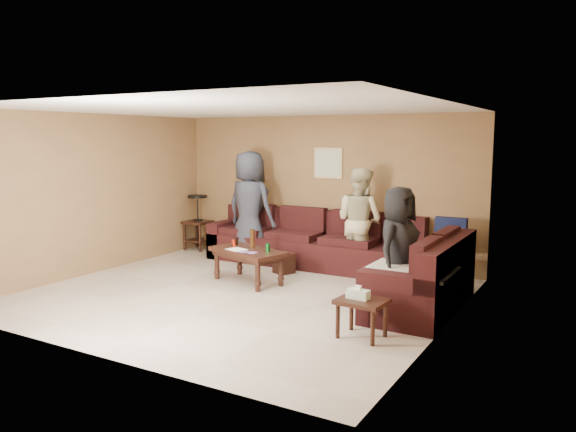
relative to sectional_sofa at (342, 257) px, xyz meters
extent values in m
plane|color=#BDB1A0|center=(-0.81, -1.52, -0.33)|extent=(5.50, 5.50, 0.00)
cube|color=silver|center=(-0.81, -1.52, 2.12)|extent=(5.50, 5.00, 0.10)
cube|color=olive|center=(-0.81, 0.98, 0.92)|extent=(5.50, 0.10, 2.50)
cube|color=olive|center=(-0.81, -4.02, 0.92)|extent=(5.50, 0.10, 2.50)
cube|color=olive|center=(-3.56, -1.52, 0.92)|extent=(0.10, 5.00, 2.50)
cube|color=olive|center=(1.94, -1.52, 0.92)|extent=(0.10, 5.00, 2.50)
cube|color=black|center=(-0.81, 0.53, -0.10)|extent=(3.70, 0.90, 0.45)
cube|color=black|center=(-0.81, 0.86, 0.35)|extent=(3.70, 0.24, 0.45)
cube|color=black|center=(-2.54, 0.53, -0.01)|extent=(0.24, 0.90, 0.63)
cube|color=black|center=(1.49, -0.92, -0.10)|extent=(0.90, 2.00, 0.45)
cube|color=black|center=(1.82, -0.92, 0.35)|extent=(0.24, 2.00, 0.45)
cube|color=black|center=(1.49, -1.80, -0.01)|extent=(0.90, 0.24, 0.63)
cube|color=#13193D|center=(1.49, 0.53, 0.42)|extent=(0.45, 0.14, 0.45)
cube|color=beige|center=(1.49, -1.37, 0.25)|extent=(1.00, 0.85, 0.04)
cube|color=black|center=(-1.10, -0.92, 0.14)|extent=(1.31, 0.92, 0.06)
cube|color=black|center=(-1.10, -0.92, 0.07)|extent=(1.20, 0.82, 0.05)
cylinder|color=black|center=(-1.63, -0.97, -0.11)|extent=(0.08, 0.08, 0.43)
cylinder|color=black|center=(-0.70, -1.27, -0.11)|extent=(0.08, 0.08, 0.43)
cylinder|color=black|center=(-1.50, -0.56, -0.11)|extent=(0.08, 0.08, 0.43)
cylinder|color=black|center=(-0.57, -0.86, -0.11)|extent=(0.08, 0.08, 0.43)
cylinder|color=red|center=(-1.37, -0.89, 0.23)|extent=(0.07, 0.07, 0.12)
cylinder|color=#157B2A|center=(-0.76, -0.91, 0.23)|extent=(0.07, 0.07, 0.12)
cylinder|color=#371F0C|center=(-1.11, -0.78, 0.31)|extent=(0.07, 0.07, 0.28)
cylinder|color=black|center=(-1.47, -0.71, 0.23)|extent=(0.08, 0.08, 0.11)
cube|color=white|center=(-1.24, -1.01, 0.17)|extent=(0.33, 0.29, 0.00)
cylinder|color=#C54580|center=(-1.05, -1.10, 0.17)|extent=(0.14, 0.14, 0.01)
cylinder|color=#C54580|center=(-0.91, -1.09, 0.17)|extent=(0.14, 0.14, 0.01)
cube|color=black|center=(-3.31, 0.66, 0.21)|extent=(0.47, 0.47, 0.05)
cube|color=black|center=(-3.31, 0.66, -0.14)|extent=(0.41, 0.41, 0.03)
cylinder|color=black|center=(-3.49, 0.47, -0.06)|extent=(0.05, 0.05, 0.53)
cylinder|color=black|center=(-3.12, 0.48, -0.06)|extent=(0.05, 0.05, 0.53)
cylinder|color=black|center=(-3.50, 0.84, -0.06)|extent=(0.05, 0.05, 0.53)
cylinder|color=black|center=(-3.13, 0.85, -0.06)|extent=(0.05, 0.05, 0.53)
cylinder|color=black|center=(-3.31, 0.66, 0.25)|extent=(0.17, 0.17, 0.03)
cylinder|color=black|center=(-3.31, 0.66, 0.48)|extent=(0.03, 0.03, 0.44)
cylinder|color=black|center=(-3.31, 0.66, 0.70)|extent=(0.37, 0.37, 0.05)
cube|color=black|center=(1.25, -2.24, 0.07)|extent=(0.54, 0.45, 0.05)
cylinder|color=black|center=(1.03, -2.38, -0.13)|extent=(0.05, 0.05, 0.40)
cylinder|color=black|center=(1.44, -2.41, -0.13)|extent=(0.05, 0.05, 0.40)
cylinder|color=black|center=(1.06, -2.07, -0.13)|extent=(0.05, 0.05, 0.40)
cylinder|color=black|center=(1.46, -2.10, -0.13)|extent=(0.05, 0.05, 0.40)
cube|color=white|center=(1.20, -2.24, 0.15)|extent=(0.25, 0.14, 0.10)
cube|color=white|center=(1.20, -2.24, 0.22)|extent=(0.06, 0.04, 0.05)
cube|color=black|center=(-0.94, -0.15, -0.17)|extent=(0.35, 0.35, 0.32)
cube|color=#CAB57E|center=(-0.71, 0.96, 1.37)|extent=(0.52, 0.03, 0.52)
cube|color=silver|center=(-0.71, 0.95, 1.37)|extent=(0.44, 0.01, 0.44)
imported|color=#2C303D|center=(-1.89, 0.33, 0.63)|extent=(0.99, 0.70, 1.90)
imported|color=beige|center=(0.09, 0.43, 0.51)|extent=(0.95, 0.83, 1.67)
imported|color=black|center=(1.24, -1.10, 0.44)|extent=(0.59, 0.81, 1.54)
camera|label=1|loc=(3.45, -7.64, 1.79)|focal=35.00mm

